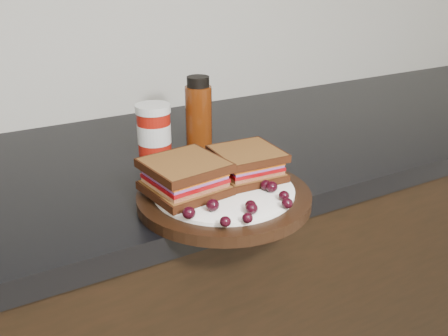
{
  "coord_description": "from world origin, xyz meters",
  "views": [
    {
      "loc": [
        -0.11,
        0.83,
        1.27
      ],
      "look_at": [
        0.24,
        1.45,
        0.96
      ],
      "focal_mm": 40.0,
      "sensor_mm": 36.0,
      "label": 1
    }
  ],
  "objects_px": {
    "oil_bottle": "(199,113)",
    "condiment_jar": "(154,130)",
    "plate": "(224,197)",
    "sandwich_left": "(185,177)"
  },
  "relations": [
    {
      "from": "oil_bottle",
      "to": "condiment_jar",
      "type": "bearing_deg",
      "value": 172.68
    },
    {
      "from": "sandwich_left",
      "to": "oil_bottle",
      "type": "relative_size",
      "value": 0.77
    },
    {
      "from": "condiment_jar",
      "to": "oil_bottle",
      "type": "xyz_separation_m",
      "value": [
        0.09,
        -0.01,
        0.02
      ]
    },
    {
      "from": "condiment_jar",
      "to": "oil_bottle",
      "type": "distance_m",
      "value": 0.1
    },
    {
      "from": "plate",
      "to": "condiment_jar",
      "type": "height_order",
      "value": "condiment_jar"
    },
    {
      "from": "plate",
      "to": "condiment_jar",
      "type": "xyz_separation_m",
      "value": [
        -0.01,
        0.26,
        0.04
      ]
    },
    {
      "from": "sandwich_left",
      "to": "condiment_jar",
      "type": "xyz_separation_m",
      "value": [
        0.05,
        0.23,
        0.0
      ]
    },
    {
      "from": "plate",
      "to": "oil_bottle",
      "type": "distance_m",
      "value": 0.26
    },
    {
      "from": "condiment_jar",
      "to": "oil_bottle",
      "type": "bearing_deg",
      "value": -7.32
    },
    {
      "from": "plate",
      "to": "condiment_jar",
      "type": "relative_size",
      "value": 2.74
    }
  ]
}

